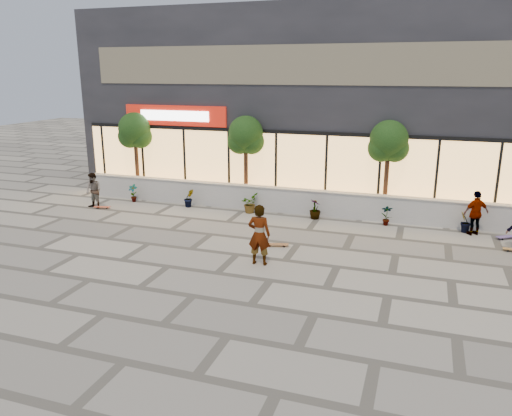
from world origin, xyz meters
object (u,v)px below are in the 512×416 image
(tree_west, at_px, (135,132))
(skater_center, at_px, (259,235))
(tree_midwest, at_px, (246,137))
(skateboard_center, at_px, (277,244))
(skater_left, at_px, (94,191))
(skateboard_right_far, at_px, (507,237))
(skater_right_near, at_px, (476,213))
(tree_mideast, at_px, (389,144))
(skateboard_left, at_px, (102,207))

(tree_west, distance_m, skater_center, 10.81)
(tree_midwest, distance_m, skateboard_center, 6.40)
(skater_left, distance_m, skateboard_right_far, 16.48)
(skater_right_near, bearing_deg, tree_mideast, -51.77)
(tree_mideast, distance_m, skateboard_right_far, 5.50)
(skater_right_near, bearing_deg, skateboard_left, -23.90)
(skater_center, bearing_deg, tree_west, -41.97)
(tree_mideast, bearing_deg, skateboard_center, -122.31)
(skateboard_center, relative_size, skateboard_right_far, 0.97)
(skater_right_near, distance_m, skateboard_right_far, 1.33)
(skater_left, bearing_deg, skateboard_left, 15.41)
(tree_mideast, height_order, skateboard_right_far, tree_mideast)
(tree_west, height_order, tree_midwest, same)
(skater_right_near, relative_size, skateboard_center, 2.04)
(skateboard_center, bearing_deg, skater_left, 151.12)
(skater_left, xyz_separation_m, skater_right_near, (15.31, 1.33, 0.05))
(skateboard_center, bearing_deg, skateboard_left, 150.41)
(skater_left, bearing_deg, skater_center, -13.53)
(tree_midwest, bearing_deg, skater_left, -155.50)
(tree_midwest, bearing_deg, tree_west, 180.00)
(skater_right_near, relative_size, skateboard_right_far, 1.99)
(tree_mideast, xyz_separation_m, skater_center, (-3.19, -6.61, -2.03))
(skater_right_near, xyz_separation_m, skateboard_center, (-6.42, -3.52, -0.74))
(tree_mideast, relative_size, skater_right_near, 2.39)
(skateboard_right_far, bearing_deg, skateboard_center, 171.37)
(skateboard_right_far, bearing_deg, tree_midwest, 138.79)
(tree_mideast, height_order, skateboard_center, tree_mideast)
(tree_west, bearing_deg, tree_mideast, 0.00)
(tree_west, bearing_deg, skateboard_right_far, -5.46)
(tree_midwest, xyz_separation_m, skater_left, (-6.00, -2.73, -2.21))
(skater_center, height_order, skateboard_left, skater_center)
(skater_left, bearing_deg, skater_right_near, 15.18)
(skateboard_center, bearing_deg, tree_midwest, 105.36)
(tree_west, bearing_deg, skater_center, -38.48)
(skater_left, relative_size, skateboard_right_far, 1.87)
(tree_mideast, relative_size, skateboard_left, 5.39)
(tree_midwest, relative_size, skateboard_center, 4.88)
(skater_left, height_order, skater_right_near, skater_right_near)
(tree_mideast, xyz_separation_m, skater_right_near, (3.31, -1.40, -2.17))
(tree_midwest, relative_size, skater_right_near, 2.39)
(tree_west, distance_m, tree_mideast, 11.50)
(tree_midwest, distance_m, skateboard_left, 6.92)
(skateboard_center, bearing_deg, skateboard_right_far, 9.18)
(tree_midwest, relative_size, tree_mideast, 1.00)
(tree_west, height_order, skater_right_near, tree_west)
(skater_left, bearing_deg, tree_midwest, 34.70)
(tree_west, xyz_separation_m, skater_center, (8.31, -6.61, -2.03))
(skater_right_near, distance_m, skateboard_center, 7.36)
(tree_west, relative_size, skateboard_center, 4.88)
(tree_west, height_order, skater_center, tree_west)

